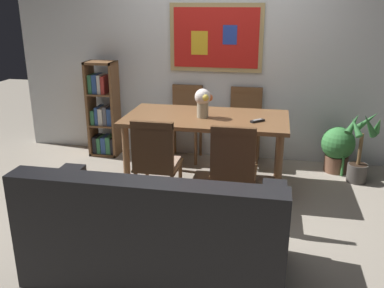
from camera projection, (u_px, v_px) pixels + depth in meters
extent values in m
plane|color=gray|center=(199.00, 206.00, 4.13)|extent=(12.00, 12.00, 0.00)
cube|color=silver|center=(222.00, 53.00, 5.12)|extent=(5.20, 0.10, 2.60)
cube|color=tan|center=(216.00, 38.00, 5.01)|extent=(1.11, 0.02, 0.79)
cube|color=red|center=(216.00, 38.00, 5.00)|extent=(1.01, 0.01, 0.69)
cube|color=gold|center=(199.00, 43.00, 5.05)|extent=(0.20, 0.00, 0.28)
cube|color=#263FA5|center=(230.00, 35.00, 4.95)|extent=(0.17, 0.00, 0.22)
cube|color=brown|center=(206.00, 118.00, 4.41)|extent=(1.69, 0.89, 0.04)
cylinder|color=brown|center=(126.00, 159.00, 4.33)|extent=(0.07, 0.07, 0.72)
cylinder|color=brown|center=(278.00, 170.00, 4.05)|extent=(0.07, 0.07, 0.72)
cylinder|color=brown|center=(147.00, 138.00, 5.00)|extent=(0.07, 0.07, 0.72)
cylinder|color=brown|center=(279.00, 146.00, 4.72)|extent=(0.07, 0.07, 0.72)
cube|color=brown|center=(185.00, 126.00, 5.22)|extent=(0.40, 0.40, 0.03)
cube|color=#997A66|center=(185.00, 123.00, 5.21)|extent=(0.36, 0.36, 0.03)
cylinder|color=brown|center=(201.00, 140.00, 5.42)|extent=(0.04, 0.04, 0.42)
cylinder|color=brown|center=(175.00, 138.00, 5.48)|extent=(0.04, 0.04, 0.42)
cylinder|color=brown|center=(196.00, 148.00, 5.10)|extent=(0.04, 0.04, 0.42)
cylinder|color=brown|center=(168.00, 146.00, 5.16)|extent=(0.04, 0.04, 0.42)
cube|color=brown|center=(188.00, 103.00, 5.31)|extent=(0.38, 0.04, 0.46)
cube|color=brown|center=(188.00, 87.00, 5.24)|extent=(0.38, 0.05, 0.06)
cube|color=brown|center=(244.00, 129.00, 5.08)|extent=(0.40, 0.40, 0.03)
cube|color=#997A66|center=(244.00, 127.00, 5.07)|extent=(0.36, 0.36, 0.03)
cylinder|color=brown|center=(258.00, 143.00, 5.28)|extent=(0.04, 0.04, 0.42)
cylinder|color=brown|center=(231.00, 142.00, 5.34)|extent=(0.04, 0.04, 0.42)
cylinder|color=brown|center=(257.00, 152.00, 4.96)|extent=(0.04, 0.04, 0.42)
cylinder|color=brown|center=(228.00, 151.00, 5.02)|extent=(0.04, 0.04, 0.42)
cube|color=brown|center=(246.00, 106.00, 5.17)|extent=(0.38, 0.04, 0.46)
cube|color=brown|center=(247.00, 90.00, 5.10)|extent=(0.38, 0.05, 0.06)
cube|color=brown|center=(234.00, 172.00, 3.81)|extent=(0.40, 0.40, 0.03)
cube|color=#997A66|center=(234.00, 169.00, 3.80)|extent=(0.36, 0.36, 0.03)
cylinder|color=brown|center=(212.00, 201.00, 3.76)|extent=(0.04, 0.04, 0.42)
cylinder|color=brown|center=(251.00, 205.00, 3.69)|extent=(0.04, 0.04, 0.42)
cylinder|color=brown|center=(217.00, 186.00, 4.07)|extent=(0.04, 0.04, 0.42)
cylinder|color=brown|center=(253.00, 188.00, 4.01)|extent=(0.04, 0.04, 0.42)
cube|color=brown|center=(233.00, 153.00, 3.56)|extent=(0.38, 0.04, 0.46)
cube|color=brown|center=(234.00, 131.00, 3.50)|extent=(0.38, 0.05, 0.06)
cube|color=brown|center=(159.00, 165.00, 3.96)|extent=(0.40, 0.40, 0.03)
cube|color=#997A66|center=(158.00, 162.00, 3.96)|extent=(0.36, 0.36, 0.03)
cylinder|color=brown|center=(136.00, 193.00, 3.91)|extent=(0.04, 0.04, 0.42)
cylinder|color=brown|center=(172.00, 196.00, 3.85)|extent=(0.04, 0.04, 0.42)
cylinder|color=brown|center=(147.00, 179.00, 4.23)|extent=(0.04, 0.04, 0.42)
cylinder|color=brown|center=(180.00, 181.00, 4.16)|extent=(0.04, 0.04, 0.42)
cube|color=brown|center=(152.00, 147.00, 3.72)|extent=(0.38, 0.04, 0.46)
cube|color=brown|center=(152.00, 125.00, 3.65)|extent=(0.38, 0.05, 0.06)
cube|color=black|center=(159.00, 244.00, 3.12)|extent=(1.80, 0.84, 0.40)
cube|color=black|center=(144.00, 213.00, 2.69)|extent=(1.80, 0.20, 0.44)
cube|color=black|center=(53.00, 196.00, 3.17)|extent=(0.18, 0.80, 0.22)
cube|color=black|center=(273.00, 217.00, 2.87)|extent=(0.18, 0.80, 0.22)
cube|color=#8C6B4C|center=(88.00, 206.00, 2.92)|extent=(0.32, 0.16, 0.33)
cube|color=#334C72|center=(151.00, 211.00, 2.84)|extent=(0.32, 0.16, 0.33)
cube|color=maroon|center=(217.00, 218.00, 2.75)|extent=(0.32, 0.16, 0.33)
cube|color=brown|center=(91.00, 109.00, 5.38)|extent=(0.03, 0.28, 1.20)
cube|color=brown|center=(116.00, 110.00, 5.32)|extent=(0.03, 0.28, 1.20)
cube|color=brown|center=(106.00, 153.00, 5.53)|extent=(0.36, 0.28, 0.03)
cube|color=brown|center=(100.00, 63.00, 5.16)|extent=(0.36, 0.28, 0.03)
cube|color=brown|center=(104.00, 124.00, 5.41)|extent=(0.30, 0.28, 0.02)
cube|color=brown|center=(102.00, 94.00, 5.28)|extent=(0.30, 0.28, 0.02)
cube|color=black|center=(98.00, 143.00, 5.52)|extent=(0.05, 0.22, 0.21)
cube|color=#337247|center=(102.00, 144.00, 5.51)|extent=(0.05, 0.22, 0.20)
cube|color=#2D4C8C|center=(106.00, 144.00, 5.50)|extent=(0.06, 0.22, 0.21)
cube|color=#337247|center=(111.00, 144.00, 5.48)|extent=(0.06, 0.22, 0.22)
cube|color=black|center=(116.00, 145.00, 5.47)|extent=(0.06, 0.22, 0.21)
cube|color=#337247|center=(96.00, 116.00, 5.40)|extent=(0.05, 0.22, 0.18)
cube|color=#2D4C8C|center=(99.00, 115.00, 5.38)|extent=(0.04, 0.22, 0.23)
cube|color=beige|center=(103.00, 116.00, 5.38)|extent=(0.06, 0.22, 0.21)
cube|color=#595960|center=(108.00, 115.00, 5.36)|extent=(0.05, 0.22, 0.24)
cube|color=#2D4C8C|center=(112.00, 116.00, 5.35)|extent=(0.06, 0.22, 0.22)
cube|color=#337247|center=(93.00, 83.00, 5.26)|extent=(0.05, 0.22, 0.23)
cube|color=#2D4C8C|center=(97.00, 83.00, 5.25)|extent=(0.06, 0.22, 0.23)
cube|color=beige|center=(102.00, 84.00, 5.24)|extent=(0.04, 0.22, 0.23)
cube|color=#B2332D|center=(106.00, 84.00, 5.24)|extent=(0.04, 0.22, 0.22)
cylinder|color=brown|center=(336.00, 163.00, 4.94)|extent=(0.27, 0.27, 0.19)
cylinder|color=#332319|center=(337.00, 156.00, 4.92)|extent=(0.24, 0.24, 0.02)
sphere|color=#387F3D|center=(338.00, 143.00, 4.86)|extent=(0.38, 0.38, 0.38)
cylinder|color=#387F3D|center=(343.00, 166.00, 4.79)|extent=(0.03, 0.03, 0.23)
cylinder|color=#387F3D|center=(346.00, 162.00, 5.00)|extent=(0.03, 0.03, 0.29)
cylinder|color=#4C4742|center=(357.00, 173.00, 4.66)|extent=(0.22, 0.22, 0.20)
cylinder|color=#332319|center=(358.00, 165.00, 4.63)|extent=(0.20, 0.20, 0.02)
cylinder|color=brown|center=(360.00, 149.00, 4.57)|extent=(0.04, 0.04, 0.35)
cone|color=#2D6B33|center=(378.00, 125.00, 4.44)|extent=(0.11, 0.30, 0.27)
cone|color=#2D6B33|center=(367.00, 121.00, 4.57)|extent=(0.28, 0.18, 0.27)
cone|color=#2D6B33|center=(353.00, 124.00, 4.56)|extent=(0.21, 0.24, 0.23)
cone|color=#2D6B33|center=(356.00, 127.00, 4.46)|extent=(0.17, 0.22, 0.22)
cone|color=#2D6B33|center=(369.00, 125.00, 4.40)|extent=(0.22, 0.17, 0.28)
cylinder|color=tan|center=(203.00, 110.00, 4.35)|extent=(0.12, 0.12, 0.16)
sphere|color=silver|center=(203.00, 97.00, 4.30)|extent=(0.16, 0.16, 0.16)
sphere|color=silver|center=(200.00, 96.00, 4.36)|extent=(0.06, 0.06, 0.06)
sphere|color=#EACC4C|center=(205.00, 98.00, 4.24)|extent=(0.07, 0.07, 0.07)
sphere|color=#D86633|center=(209.00, 98.00, 4.31)|extent=(0.08, 0.08, 0.08)
cube|color=black|center=(258.00, 121.00, 4.20)|extent=(0.14, 0.14, 0.02)
cube|color=gray|center=(258.00, 120.00, 4.20)|extent=(0.10, 0.09, 0.00)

